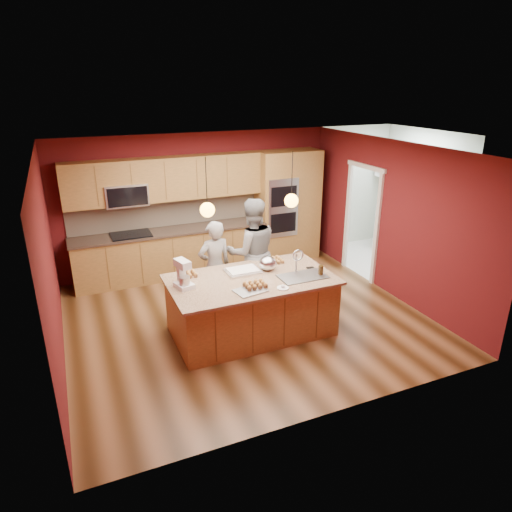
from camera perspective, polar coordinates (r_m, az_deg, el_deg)
name	(u,v)px	position (r m, az deg, el deg)	size (l,w,h in m)	color
floor	(246,318)	(7.49, -1.29, -7.74)	(5.50, 5.50, 0.00)	#3E250F
ceiling	(244,149)	(6.63, -1.48, 13.19)	(5.50, 5.50, 0.00)	white
wall_back	(198,202)	(9.21, -7.25, 6.71)	(5.50, 5.50, 0.00)	#561114
wall_front	(334,310)	(4.89, 9.73, -6.72)	(5.50, 5.50, 0.00)	#561114
wall_left	(49,267)	(6.51, -24.46, -1.22)	(5.00, 5.00, 0.00)	#561114
wall_right	(391,219)	(8.32, 16.53, 4.43)	(5.00, 5.00, 0.00)	#561114
cabinet_run	(169,227)	(8.92, -10.88, 3.57)	(3.74, 0.64, 2.30)	brown
oven_column	(287,206)	(9.65, 3.95, 6.26)	(1.30, 0.62, 2.30)	brown
doorway_trim	(361,224)	(8.99, 13.05, 3.97)	(0.08, 1.11, 2.20)	silver
laundry_room	(419,167)	(10.10, 19.73, 10.41)	(2.60, 2.70, 2.70)	silver
pendant_left	(207,210)	(6.13, -6.10, 5.80)	(0.20, 0.20, 0.80)	black
pendant_right	(291,200)	(6.60, 4.44, 6.95)	(0.20, 0.20, 0.80)	black
island	(252,305)	(6.90, -0.45, -6.11)	(2.42, 1.36, 1.27)	brown
person_left	(215,266)	(7.48, -5.17, -1.31)	(0.56, 0.37, 1.55)	black
person_right	(252,252)	(7.64, -0.51, 0.47)	(0.90, 0.70, 1.84)	slate
stand_mixer	(183,276)	(6.45, -9.09, -2.44)	(0.28, 0.33, 0.40)	white
sheet_cake	(243,271)	(6.92, -1.67, -1.85)	(0.52, 0.38, 0.05)	white
cooling_rack	(250,291)	(6.30, -0.71, -4.34)	(0.42, 0.30, 0.02)	#A8ACB0
mixing_bowl	(268,263)	(6.97, 1.48, -0.92)	(0.27, 0.27, 0.23)	silver
plate	(283,288)	(6.40, 3.37, -4.00)	(0.17, 0.17, 0.01)	white
tumbler	(321,270)	(6.87, 8.10, -1.78)	(0.08, 0.08, 0.15)	#32210C
phone	(310,268)	(7.12, 6.79, -1.45)	(0.12, 0.06, 0.01)	black
cupcakes_left	(191,274)	(6.85, -8.09, -2.18)	(0.16, 0.24, 0.07)	#B77F3D
cupcakes_rack	(255,285)	(6.38, -0.11, -3.59)	(0.32, 0.24, 0.07)	#B77F3D
cupcakes_right	(276,260)	(7.31, 2.49, -0.51)	(0.21, 0.28, 0.06)	#B77F3D
washer	(413,239)	(10.13, 19.02, 2.07)	(0.63, 0.65, 1.02)	white
dryer	(395,230)	(10.59, 16.97, 3.15)	(0.64, 0.66, 1.04)	white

